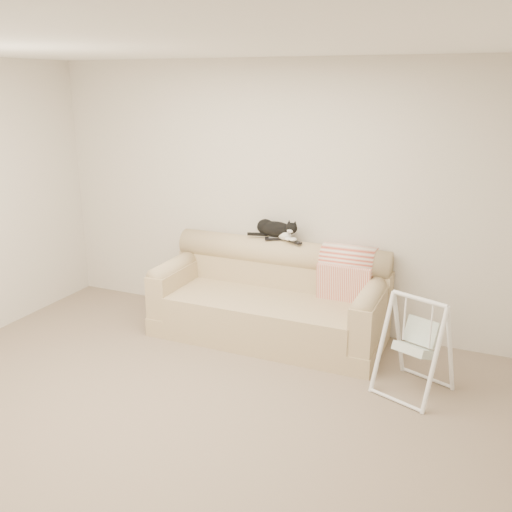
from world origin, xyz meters
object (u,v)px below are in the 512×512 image
Objects in this scene: baby_swing at (416,345)px; tuxedo_cat at (276,229)px; remote_a at (274,238)px; remote_b at (295,242)px; sofa at (271,300)px.

tuxedo_cat is at bearing 152.11° from baby_swing.
baby_swing is (1.51, -0.80, -0.59)m from tuxedo_cat.
remote_a is 0.23m from remote_b.
tuxedo_cat is (0.01, 0.02, 0.09)m from remote_a.
remote_a is at bearing 175.40° from remote_b.
baby_swing is (1.29, -0.75, -0.50)m from remote_b.
sofa is 0.62m from remote_b.
remote_b reaches higher than sofa.
tuxedo_cat is (-0.05, 0.25, 0.65)m from sofa.
remote_b is 1.58m from baby_swing.
sofa is 11.89× the size of remote_a.
tuxedo_cat is at bearing 67.09° from remote_a.
remote_a is 0.35× the size of tuxedo_cat.
remote_b is at bearing 52.60° from sofa.
tuxedo_cat reaches higher than remote_b.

